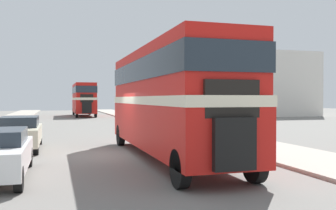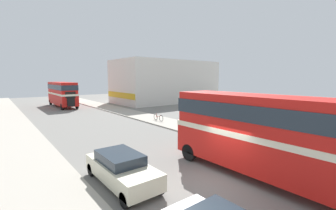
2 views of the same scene
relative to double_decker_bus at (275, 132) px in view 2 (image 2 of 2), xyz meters
name	(u,v)px [view 2 (image 2 of 2)]	position (x,y,z in m)	size (l,w,h in m)	color
ground_plane	(217,181)	(-1.92, 1.70, -2.43)	(120.00, 120.00, 0.00)	slate
sidewalk_right	(283,151)	(4.83, 1.70, -2.37)	(3.50, 120.00, 0.12)	#A8A093
double_decker_bus	(275,132)	(0.00, 0.00, 0.00)	(2.42, 11.04, 4.09)	red
bus_distant	(62,92)	(-0.60, 36.29, 0.06)	(2.50, 10.34, 4.20)	red
car_parked_mid	(121,168)	(-5.63, 4.27, -1.67)	(1.77, 4.52, 1.47)	beige
pedestrian_walking	(201,121)	(4.20, 8.51, -1.28)	(0.37, 0.37, 1.82)	#282833
bicycle_on_pavement	(158,118)	(4.46, 15.33, -1.95)	(0.05, 1.76, 0.78)	black
shop_building_block	(166,82)	(18.53, 32.15, 1.73)	(20.72, 10.86, 8.32)	silver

